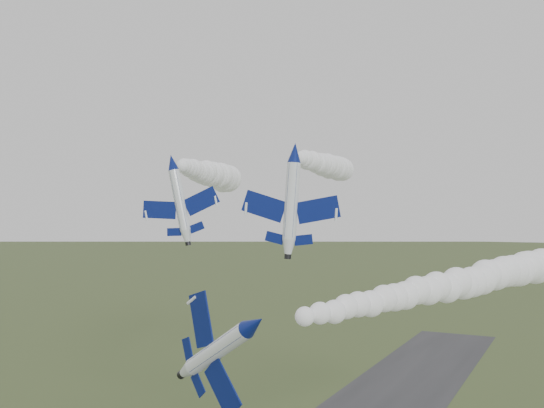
{
  "coord_description": "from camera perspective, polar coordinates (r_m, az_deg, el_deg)",
  "views": [
    {
      "loc": [
        36.54,
        -50.22,
        38.95
      ],
      "look_at": [
        3.73,
        14.52,
        40.63
      ],
      "focal_mm": 40.0,
      "sensor_mm": 36.0,
      "label": 1
    }
  ],
  "objects": [
    {
      "name": "jet_lead",
      "position": [
        51.5,
        -1.75,
        -11.24
      ],
      "size": [
        7.41,
        13.49,
        9.96
      ],
      "rotation": [
        0.0,
        1.05,
        -0.36
      ],
      "color": "white"
    },
    {
      "name": "smoke_trail_jet_lead",
      "position": [
        76.75,
        17.94,
        -6.92
      ],
      "size": [
        25.39,
        56.97,
        4.8
      ],
      "primitive_type": null,
      "rotation": [
        0.0,
        0.0,
        -0.36
      ],
      "color": "silver"
    },
    {
      "name": "smoke_trail_jet_pair_right",
      "position": [
        106.48,
        5.1,
        3.65
      ],
      "size": [
        23.66,
        60.46,
        5.04
      ],
      "primitive_type": null,
      "rotation": [
        0.0,
        0.0,
        0.31
      ],
      "color": "silver"
    },
    {
      "name": "smoke_trail_jet_pair_left",
      "position": [
        110.03,
        -5.81,
        2.82
      ],
      "size": [
        24.89,
        53.08,
        5.71
      ],
      "primitive_type": null,
      "rotation": [
        0.0,
        0.0,
        0.37
      ],
      "color": "silver"
    },
    {
      "name": "jet_pair_left",
      "position": [
        80.75,
        -9.4,
        3.93
      ],
      "size": [
        10.06,
        11.82,
        3.46
      ],
      "rotation": [
        0.0,
        -0.2,
        0.37
      ],
      "color": "white"
    },
    {
      "name": "jet_pair_right",
      "position": [
        72.19,
        2.14,
        4.89
      ],
      "size": [
        11.69,
        13.58,
        3.46
      ],
      "rotation": [
        0.0,
        0.07,
        0.31
      ],
      "color": "white"
    }
  ]
}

